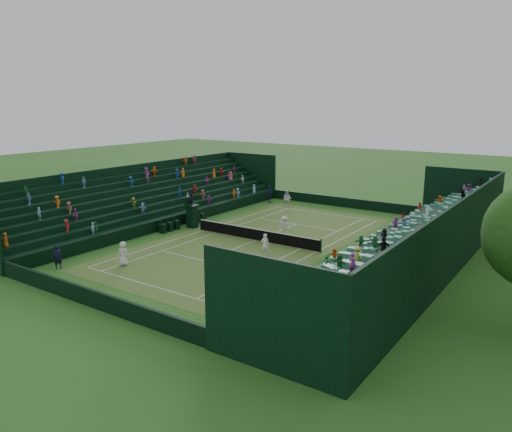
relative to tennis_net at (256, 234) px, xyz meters
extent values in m
plane|color=#31641F|center=(0.00, 0.00, -0.53)|extent=(160.00, 160.00, 0.00)
cube|color=#337627|center=(0.00, 0.00, -0.52)|extent=(12.97, 26.77, 0.01)
cube|color=black|center=(0.00, 15.88, -0.03)|extent=(17.17, 0.20, 1.00)
cube|color=black|center=(0.00, -15.88, -0.03)|extent=(17.17, 0.20, 1.00)
cube|color=black|center=(8.48, 0.00, -0.03)|extent=(0.20, 31.77, 1.00)
cube|color=black|center=(-8.48, 0.00, -0.03)|extent=(0.20, 31.77, 1.00)
cube|color=black|center=(8.98, 0.00, -0.03)|extent=(0.80, 32.00, 1.00)
cube|color=black|center=(9.79, 0.00, 0.20)|extent=(0.80, 32.00, 1.45)
cube|color=black|center=(10.58, 0.00, 0.42)|extent=(0.80, 32.00, 1.90)
cube|color=black|center=(11.38, 0.00, 0.65)|extent=(0.80, 32.00, 2.35)
cube|color=black|center=(12.18, 0.00, 0.87)|extent=(0.80, 32.00, 2.80)
cube|color=black|center=(12.98, 0.00, 1.10)|extent=(0.80, 32.00, 3.25)
cube|color=black|center=(13.79, 0.00, 1.32)|extent=(0.80, 32.00, 3.70)
cube|color=black|center=(14.59, 0.00, 1.55)|extent=(0.80, 32.00, 4.15)
cube|color=black|center=(15.08, 0.00, 1.92)|extent=(0.20, 32.00, 4.90)
cube|color=black|center=(-8.98, 0.00, -0.03)|extent=(0.80, 32.00, 1.00)
cube|color=black|center=(-9.79, 0.00, 0.20)|extent=(0.80, 32.00, 1.45)
cube|color=black|center=(-10.58, 0.00, 0.42)|extent=(0.80, 32.00, 1.90)
cube|color=black|center=(-11.38, 0.00, 0.65)|extent=(0.80, 32.00, 2.35)
cube|color=black|center=(-12.18, 0.00, 0.87)|extent=(0.80, 32.00, 2.80)
cube|color=black|center=(-12.98, 0.00, 1.10)|extent=(0.80, 32.00, 3.25)
cube|color=black|center=(-13.79, 0.00, 1.32)|extent=(0.80, 32.00, 3.70)
cube|color=black|center=(-14.59, 0.00, 1.55)|extent=(0.80, 32.00, 4.15)
cube|color=black|center=(-15.08, 0.00, 1.92)|extent=(0.20, 32.00, 4.90)
cylinder|color=black|center=(-5.79, 0.00, 0.00)|extent=(0.10, 0.10, 1.06)
cylinder|color=black|center=(5.79, 0.00, 0.00)|extent=(0.10, 0.10, 1.06)
cube|color=black|center=(0.00, 0.00, -0.07)|extent=(11.57, 0.02, 0.86)
cube|color=white|center=(0.00, 0.00, 0.40)|extent=(11.57, 0.04, 0.07)
cube|color=black|center=(-6.98, 0.28, 0.43)|extent=(0.74, 0.74, 1.91)
cube|color=black|center=(-6.98, 0.28, 1.44)|extent=(0.95, 0.95, 0.11)
cube|color=black|center=(-7.36, 0.28, 1.81)|extent=(0.08, 0.95, 0.74)
imported|color=black|center=(-6.98, 0.28, 1.98)|extent=(0.52, 0.58, 0.99)
cube|color=black|center=(-7.75, -2.57, -0.14)|extent=(0.49, 0.49, 0.78)
cube|color=black|center=(-8.00, -2.57, 0.35)|extent=(0.06, 0.49, 0.49)
cube|color=black|center=(-7.75, -1.77, -0.14)|extent=(0.49, 0.49, 0.78)
cube|color=black|center=(-8.00, -1.77, 0.35)|extent=(0.06, 0.49, 0.49)
cube|color=black|center=(-7.75, -0.97, -0.14)|extent=(0.49, 0.49, 0.78)
cube|color=black|center=(-8.00, -0.97, 0.35)|extent=(0.06, 0.49, 0.49)
cube|color=black|center=(-7.75, 0.83, -0.14)|extent=(0.49, 0.49, 0.78)
cube|color=black|center=(-8.00, 0.83, 0.35)|extent=(0.06, 0.49, 0.49)
cube|color=black|center=(-7.75, 1.63, -0.14)|extent=(0.49, 0.49, 0.78)
cube|color=black|center=(-8.00, 1.63, 0.35)|extent=(0.06, 0.49, 0.49)
cube|color=black|center=(-7.75, 2.43, -0.14)|extent=(0.49, 0.49, 0.78)
cube|color=black|center=(-8.00, 2.43, 0.35)|extent=(0.06, 0.49, 0.49)
imported|color=white|center=(-3.83, -10.21, 0.31)|extent=(0.96, 0.81, 1.68)
imported|color=white|center=(2.93, -3.09, 0.32)|extent=(0.70, 0.54, 1.69)
imported|color=silver|center=(-4.44, 12.16, 0.40)|extent=(1.07, 0.93, 1.86)
imported|color=white|center=(1.12, 2.49, 0.31)|extent=(1.10, 0.65, 1.68)
imported|color=black|center=(-7.42, 13.35, 0.44)|extent=(0.48, 0.71, 1.94)
imported|color=black|center=(-6.90, -13.09, 0.28)|extent=(0.49, 0.65, 1.62)
camera|label=1|loc=(21.78, -31.56, 10.33)|focal=35.00mm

